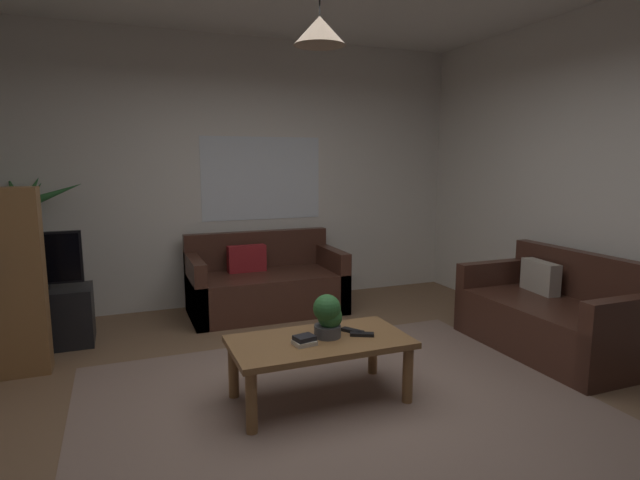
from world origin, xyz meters
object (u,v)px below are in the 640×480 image
at_px(tv_stand, 36,319).
at_px(tv, 30,261).
at_px(pendant_lamp, 320,30).
at_px(book_on_table_0, 304,342).
at_px(coffee_table, 320,348).
at_px(potted_palm_corner, 28,259).
at_px(couch_under_window, 265,286).
at_px(book_on_table_1, 305,338).
at_px(couch_right_side, 553,318).
at_px(remote_on_table_1, 362,334).
at_px(remote_on_table_0, 353,331).
at_px(potted_plant_on_table, 328,316).

xyz_separation_m(tv_stand, tv, (-0.00, -0.02, 0.50)).
bearing_deg(pendant_lamp, book_on_table_0, -154.94).
bearing_deg(tv, pendant_lamp, -43.06).
relative_size(coffee_table, potted_palm_corner, 0.78).
bearing_deg(couch_under_window, pendant_lamp, -95.61).
bearing_deg(book_on_table_1, book_on_table_0, -128.64).
relative_size(couch_right_side, coffee_table, 1.27).
relative_size(couch_under_window, book_on_table_0, 11.59).
distance_m(couch_right_side, book_on_table_1, 2.29).
bearing_deg(remote_on_table_1, book_on_table_1, 117.61).
xyz_separation_m(remote_on_table_0, remote_on_table_1, (0.03, -0.09, 0.00)).
height_order(couch_under_window, coffee_table, couch_under_window).
bearing_deg(pendant_lamp, book_on_table_1, -155.57).
relative_size(remote_on_table_1, tv, 0.20).
bearing_deg(couch_right_side, coffee_table, -86.82).
relative_size(potted_plant_on_table, tv, 0.37).
relative_size(couch_right_side, tv, 1.88).
bearing_deg(coffee_table, tv_stand, 136.59).
xyz_separation_m(couch_right_side, coffee_table, (-2.15, -0.12, 0.09)).
distance_m(book_on_table_0, potted_plant_on_table, 0.25).
bearing_deg(book_on_table_1, couch_under_window, 81.19).
relative_size(remote_on_table_0, pendant_lamp, 0.26).
xyz_separation_m(coffee_table, potted_palm_corner, (-1.98, 2.27, 0.33)).
distance_m(potted_plant_on_table, potted_palm_corner, 3.05).
height_order(coffee_table, tv_stand, tv_stand).
relative_size(couch_under_window, tv_stand, 1.75).
bearing_deg(remote_on_table_0, coffee_table, 155.63).
bearing_deg(pendant_lamp, potted_palm_corner, 131.20).
xyz_separation_m(tv, pendant_lamp, (1.90, -1.77, 1.61)).
height_order(book_on_table_0, remote_on_table_1, book_on_table_0).
bearing_deg(book_on_table_0, potted_plant_on_table, 21.40).
distance_m(couch_right_side, remote_on_table_1, 1.88).
distance_m(book_on_table_0, remote_on_table_1, 0.42).
height_order(potted_plant_on_table, tv, tv).
relative_size(coffee_table, potted_plant_on_table, 4.02).
relative_size(book_on_table_0, pendant_lamp, 0.22).
bearing_deg(remote_on_table_0, book_on_table_0, 161.61).
distance_m(couch_right_side, coffee_table, 2.16).
height_order(tv_stand, potted_palm_corner, potted_palm_corner).
bearing_deg(remote_on_table_1, book_on_table_0, 117.98).
height_order(couch_right_side, book_on_table_1, couch_right_side).
bearing_deg(tv, remote_on_table_1, -39.85).
bearing_deg(remote_on_table_1, couch_right_side, -58.32).
bearing_deg(pendant_lamp, tv_stand, 136.59).
bearing_deg(couch_right_side, remote_on_table_1, -84.82).
distance_m(couch_under_window, remote_on_table_0, 2.04).
bearing_deg(couch_under_window, potted_plant_on_table, -93.83).
bearing_deg(potted_palm_corner, tv_stand, -79.38).
distance_m(book_on_table_0, book_on_table_1, 0.03).
bearing_deg(tv, remote_on_table_0, -38.87).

